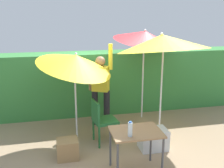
{
  "coord_description": "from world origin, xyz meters",
  "views": [
    {
      "loc": [
        -1.15,
        -4.9,
        2.56
      ],
      "look_at": [
        0.0,
        0.3,
        1.1
      ],
      "focal_mm": 42.99,
      "sensor_mm": 36.0,
      "label": 1
    }
  ],
  "objects_px": {
    "umbrella_orange": "(163,43)",
    "umbrella_yellow": "(75,62)",
    "chair_plastic": "(102,119)",
    "crate_cardboard": "(68,149)",
    "bottle_water": "(130,129)",
    "person_vendor": "(101,86)",
    "folding_table": "(136,136)",
    "cooler_box": "(153,139)",
    "umbrella_rainbow": "(145,37)"
  },
  "relations": [
    {
      "from": "chair_plastic",
      "to": "cooler_box",
      "type": "height_order",
      "value": "chair_plastic"
    },
    {
      "from": "crate_cardboard",
      "to": "bottle_water",
      "type": "distance_m",
      "value": 1.39
    },
    {
      "from": "umbrella_yellow",
      "to": "folding_table",
      "type": "height_order",
      "value": "umbrella_yellow"
    },
    {
      "from": "umbrella_yellow",
      "to": "folding_table",
      "type": "distance_m",
      "value": 1.95
    },
    {
      "from": "umbrella_orange",
      "to": "umbrella_yellow",
      "type": "xyz_separation_m",
      "value": [
        -1.74,
        0.16,
        -0.34
      ]
    },
    {
      "from": "crate_cardboard",
      "to": "folding_table",
      "type": "height_order",
      "value": "folding_table"
    },
    {
      "from": "umbrella_yellow",
      "to": "crate_cardboard",
      "type": "xyz_separation_m",
      "value": [
        -0.26,
        -0.84,
        -1.42
      ]
    },
    {
      "from": "umbrella_yellow",
      "to": "person_vendor",
      "type": "distance_m",
      "value": 1.0
    },
    {
      "from": "umbrella_yellow",
      "to": "umbrella_orange",
      "type": "bearing_deg",
      "value": -5.33
    },
    {
      "from": "person_vendor",
      "to": "bottle_water",
      "type": "height_order",
      "value": "person_vendor"
    },
    {
      "from": "person_vendor",
      "to": "bottle_water",
      "type": "bearing_deg",
      "value": -88.09
    },
    {
      "from": "umbrella_rainbow",
      "to": "cooler_box",
      "type": "distance_m",
      "value": 2.4
    },
    {
      "from": "umbrella_orange",
      "to": "folding_table",
      "type": "bearing_deg",
      "value": -125.17
    },
    {
      "from": "chair_plastic",
      "to": "bottle_water",
      "type": "height_order",
      "value": "bottle_water"
    },
    {
      "from": "umbrella_orange",
      "to": "cooler_box",
      "type": "height_order",
      "value": "umbrella_orange"
    },
    {
      "from": "chair_plastic",
      "to": "folding_table",
      "type": "height_order",
      "value": "chair_plastic"
    },
    {
      "from": "chair_plastic",
      "to": "person_vendor",
      "type": "bearing_deg",
      "value": 81.12
    },
    {
      "from": "chair_plastic",
      "to": "crate_cardboard",
      "type": "xyz_separation_m",
      "value": [
        -0.7,
        -0.43,
        -0.33
      ]
    },
    {
      "from": "umbrella_orange",
      "to": "person_vendor",
      "type": "distance_m",
      "value": 1.66
    },
    {
      "from": "person_vendor",
      "to": "folding_table",
      "type": "bearing_deg",
      "value": -83.85
    },
    {
      "from": "umbrella_yellow",
      "to": "folding_table",
      "type": "bearing_deg",
      "value": -62.12
    },
    {
      "from": "umbrella_orange",
      "to": "person_vendor",
      "type": "relative_size",
      "value": 1.21
    },
    {
      "from": "umbrella_orange",
      "to": "bottle_water",
      "type": "relative_size",
      "value": 9.46
    },
    {
      "from": "umbrella_yellow",
      "to": "bottle_water",
      "type": "relative_size",
      "value": 8.36
    },
    {
      "from": "umbrella_yellow",
      "to": "chair_plastic",
      "type": "bearing_deg",
      "value": -42.67
    },
    {
      "from": "umbrella_orange",
      "to": "umbrella_yellow",
      "type": "distance_m",
      "value": 1.78
    },
    {
      "from": "umbrella_yellow",
      "to": "chair_plastic",
      "type": "height_order",
      "value": "umbrella_yellow"
    },
    {
      "from": "bottle_water",
      "to": "umbrella_rainbow",
      "type": "bearing_deg",
      "value": 66.88
    },
    {
      "from": "chair_plastic",
      "to": "crate_cardboard",
      "type": "height_order",
      "value": "chair_plastic"
    },
    {
      "from": "folding_table",
      "to": "chair_plastic",
      "type": "bearing_deg",
      "value": 107.82
    },
    {
      "from": "umbrella_orange",
      "to": "chair_plastic",
      "type": "height_order",
      "value": "umbrella_orange"
    },
    {
      "from": "folding_table",
      "to": "person_vendor",
      "type": "bearing_deg",
      "value": 96.15
    },
    {
      "from": "chair_plastic",
      "to": "cooler_box",
      "type": "xyz_separation_m",
      "value": [
        0.91,
        -0.44,
        -0.31
      ]
    },
    {
      "from": "bottle_water",
      "to": "cooler_box",
      "type": "bearing_deg",
      "value": 48.95
    },
    {
      "from": "umbrella_yellow",
      "to": "person_vendor",
      "type": "xyz_separation_m",
      "value": [
        0.58,
        0.48,
        -0.66
      ]
    },
    {
      "from": "chair_plastic",
      "to": "folding_table",
      "type": "relative_size",
      "value": 1.11
    },
    {
      "from": "umbrella_yellow",
      "to": "bottle_water",
      "type": "xyz_separation_m",
      "value": [
        0.65,
        -1.66,
        -0.76
      ]
    },
    {
      "from": "umbrella_orange",
      "to": "bottle_water",
      "type": "xyz_separation_m",
      "value": [
        -1.09,
        -1.49,
        -1.1
      ]
    },
    {
      "from": "umbrella_yellow",
      "to": "cooler_box",
      "type": "relative_size",
      "value": 3.86
    },
    {
      "from": "chair_plastic",
      "to": "umbrella_rainbow",
      "type": "bearing_deg",
      "value": 42.68
    },
    {
      "from": "umbrella_orange",
      "to": "cooler_box",
      "type": "distance_m",
      "value": 1.91
    },
    {
      "from": "cooler_box",
      "to": "bottle_water",
      "type": "bearing_deg",
      "value": -131.05
    },
    {
      "from": "person_vendor",
      "to": "umbrella_orange",
      "type": "bearing_deg",
      "value": -28.89
    },
    {
      "from": "chair_plastic",
      "to": "folding_table",
      "type": "distance_m",
      "value": 1.16
    },
    {
      "from": "cooler_box",
      "to": "folding_table",
      "type": "xyz_separation_m",
      "value": [
        -0.56,
        -0.65,
        0.44
      ]
    },
    {
      "from": "umbrella_orange",
      "to": "folding_table",
      "type": "xyz_separation_m",
      "value": [
        -0.95,
        -1.34,
        -1.3
      ]
    },
    {
      "from": "umbrella_yellow",
      "to": "crate_cardboard",
      "type": "relative_size",
      "value": 5.3
    },
    {
      "from": "cooler_box",
      "to": "umbrella_yellow",
      "type": "bearing_deg",
      "value": 147.87
    },
    {
      "from": "umbrella_orange",
      "to": "umbrella_yellow",
      "type": "height_order",
      "value": "umbrella_orange"
    },
    {
      "from": "person_vendor",
      "to": "crate_cardboard",
      "type": "xyz_separation_m",
      "value": [
        -0.84,
        -1.32,
        -0.76
      ]
    }
  ]
}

